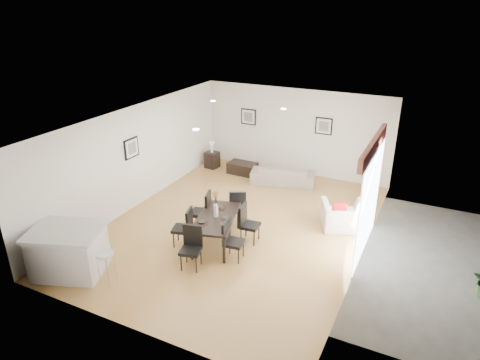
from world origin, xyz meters
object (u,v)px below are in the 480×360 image
at_px(sofa, 283,175).
at_px(dining_chair_wnear, 185,225).
at_px(dining_chair_enear, 231,238).
at_px(dining_chair_wfar, 204,209).
at_px(bar_stool, 105,257).
at_px(dining_chair_foot, 238,206).
at_px(armchair, 344,216).
at_px(dining_chair_efar, 247,221).
at_px(side_table, 212,160).
at_px(kitchen_island, 69,251).
at_px(coffee_table, 243,168).
at_px(dining_table, 216,219).
at_px(dining_chair_head, 192,244).

relative_size(sofa, dining_chair_wnear, 2.07).
xyz_separation_m(sofa, dining_chair_enear, (0.44, -4.30, 0.22)).
xyz_separation_m(dining_chair_wfar, dining_chair_enear, (1.15, -0.85, -0.05)).
relative_size(dining_chair_wfar, dining_chair_enear, 1.10).
bearing_deg(dining_chair_wfar, bar_stool, -28.16).
bearing_deg(sofa, dining_chair_foot, 73.50).
height_order(armchair, dining_chair_wfar, dining_chair_wfar).
bearing_deg(sofa, dining_chair_wfar, 63.93).
bearing_deg(sofa, dining_chair_efar, 82.73).
distance_m(armchair, side_table, 5.36).
height_order(sofa, dining_chair_efar, dining_chair_efar).
bearing_deg(kitchen_island, coffee_table, 62.66).
relative_size(dining_chair_wnear, dining_chair_wfar, 0.94).
relative_size(dining_table, dining_chair_head, 1.95).
distance_m(dining_chair_foot, bar_stool, 3.52).
relative_size(dining_chair_wfar, kitchen_island, 0.58).
bearing_deg(dining_chair_wnear, dining_chair_head, 25.59).
bearing_deg(side_table, dining_chair_wfar, -63.05).
distance_m(dining_chair_wfar, kitchen_island, 3.14).
bearing_deg(dining_chair_enear, dining_chair_efar, -6.10).
height_order(dining_chair_head, kitchen_island, kitchen_island).
distance_m(armchair, dining_chair_foot, 2.59).
bearing_deg(bar_stool, armchair, 49.70).
height_order(dining_chair_wnear, dining_chair_wfar, dining_chair_wfar).
distance_m(dining_chair_head, coffee_table, 5.27).
relative_size(dining_table, dining_chair_wnear, 1.95).
distance_m(dining_chair_head, dining_chair_foot, 2.03).
relative_size(dining_chair_wnear, side_table, 1.73).
xyz_separation_m(dining_chair_wfar, coffee_table, (-0.74, 3.66, -0.37)).
bearing_deg(coffee_table, kitchen_island, -95.07).
xyz_separation_m(sofa, kitchen_island, (-2.26, -6.18, 0.22)).
bearing_deg(armchair, kitchen_island, 19.07).
bearing_deg(dining_chair_enear, dining_chair_wfar, 47.34).
distance_m(dining_chair_enear, dining_chair_efar, 0.82).
xyz_separation_m(dining_table, bar_stool, (-1.15, -2.30, 0.01)).
height_order(dining_chair_foot, side_table, dining_chair_foot).
relative_size(kitchen_island, bar_stool, 2.33).
distance_m(dining_chair_wnear, kitchen_island, 2.46).
bearing_deg(dining_chair_enear, bar_stool, 131.30).
distance_m(dining_chair_enear, kitchen_island, 3.29).
bearing_deg(dining_chair_foot, sofa, -118.80).
relative_size(dining_chair_enear, bar_stool, 1.22).
xyz_separation_m(sofa, dining_chair_wnear, (-0.72, -4.27, 0.23)).
xyz_separation_m(kitchen_island, bar_stool, (0.98, 0.00, 0.13)).
relative_size(dining_chair_wfar, dining_chair_head, 1.07).
relative_size(dining_table, dining_chair_enear, 2.01).
relative_size(dining_chair_wnear, bar_stool, 1.26).
height_order(armchair, dining_chair_foot, dining_chair_foot).
bearing_deg(dining_table, dining_chair_enear, -50.80).
xyz_separation_m(dining_chair_head, side_table, (-2.43, 5.14, -0.25)).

